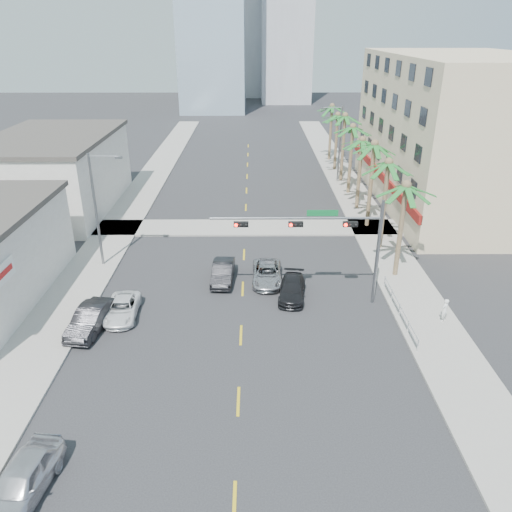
{
  "coord_description": "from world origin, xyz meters",
  "views": [
    {
      "loc": [
        0.78,
        -21.95,
        17.31
      ],
      "look_at": [
        0.96,
        8.1,
        3.5
      ],
      "focal_mm": 35.0,
      "sensor_mm": 36.0,
      "label": 1
    }
  ],
  "objects_px": {
    "car_parked_far": "(122,309)",
    "car_lane_left": "(223,272)",
    "car_lane_center": "(267,274)",
    "car_lane_right": "(292,289)",
    "pedestrian": "(444,310)",
    "car_parked_mid": "(90,319)",
    "car_parked_near": "(22,481)",
    "traffic_signal_mast": "(330,235)"
  },
  "relations": [
    {
      "from": "car_lane_right",
      "to": "car_lane_left",
      "type": "bearing_deg",
      "value": 160.95
    },
    {
      "from": "car_lane_left",
      "to": "car_lane_right",
      "type": "bearing_deg",
      "value": -24.29
    },
    {
      "from": "car_parked_near",
      "to": "car_parked_far",
      "type": "bearing_deg",
      "value": 93.99
    },
    {
      "from": "traffic_signal_mast",
      "to": "car_parked_near",
      "type": "height_order",
      "value": "traffic_signal_mast"
    },
    {
      "from": "car_lane_left",
      "to": "pedestrian",
      "type": "relative_size",
      "value": 2.73
    },
    {
      "from": "car_lane_right",
      "to": "pedestrian",
      "type": "relative_size",
      "value": 2.73
    },
    {
      "from": "car_parked_far",
      "to": "car_lane_right",
      "type": "relative_size",
      "value": 0.99
    },
    {
      "from": "car_parked_mid",
      "to": "car_lane_left",
      "type": "relative_size",
      "value": 1.06
    },
    {
      "from": "car_parked_near",
      "to": "car_lane_right",
      "type": "distance_m",
      "value": 20.27
    },
    {
      "from": "car_parked_mid",
      "to": "car_lane_right",
      "type": "xyz_separation_m",
      "value": [
        12.9,
        4.1,
        -0.13
      ]
    },
    {
      "from": "car_parked_far",
      "to": "car_lane_center",
      "type": "bearing_deg",
      "value": 24.27
    },
    {
      "from": "car_lane_right",
      "to": "car_parked_near",
      "type": "bearing_deg",
      "value": -118.85
    },
    {
      "from": "car_lane_center",
      "to": "car_lane_right",
      "type": "relative_size",
      "value": 1.08
    },
    {
      "from": "car_parked_near",
      "to": "car_lane_center",
      "type": "height_order",
      "value": "car_parked_near"
    },
    {
      "from": "car_lane_center",
      "to": "car_lane_right",
      "type": "bearing_deg",
      "value": -53.54
    },
    {
      "from": "car_parked_near",
      "to": "car_lane_center",
      "type": "xyz_separation_m",
      "value": [
        10.33,
        18.69,
        -0.14
      ]
    },
    {
      "from": "car_lane_center",
      "to": "traffic_signal_mast",
      "type": "bearing_deg",
      "value": -37.97
    },
    {
      "from": "car_parked_far",
      "to": "car_lane_right",
      "type": "bearing_deg",
      "value": 9.87
    },
    {
      "from": "car_parked_mid",
      "to": "pedestrian",
      "type": "xyz_separation_m",
      "value": [
        22.34,
        0.64,
        0.18
      ]
    },
    {
      "from": "car_lane_right",
      "to": "car_lane_center",
      "type": "bearing_deg",
      "value": 133.09
    },
    {
      "from": "car_parked_near",
      "to": "car_parked_mid",
      "type": "height_order",
      "value": "car_parked_near"
    },
    {
      "from": "car_lane_left",
      "to": "car_lane_right",
      "type": "height_order",
      "value": "car_lane_left"
    },
    {
      "from": "traffic_signal_mast",
      "to": "car_lane_left",
      "type": "distance_m",
      "value": 9.12
    },
    {
      "from": "car_parked_near",
      "to": "car_lane_left",
      "type": "relative_size",
      "value": 1.07
    },
    {
      "from": "car_parked_mid",
      "to": "car_lane_left",
      "type": "distance_m",
      "value": 10.29
    },
    {
      "from": "pedestrian",
      "to": "car_lane_center",
      "type": "bearing_deg",
      "value": -69.4
    },
    {
      "from": "car_parked_mid",
      "to": "car_lane_center",
      "type": "distance_m",
      "value": 12.94
    },
    {
      "from": "pedestrian",
      "to": "car_parked_near",
      "type": "bearing_deg",
      "value": -10.85
    },
    {
      "from": "pedestrian",
      "to": "car_lane_right",
      "type": "bearing_deg",
      "value": -61.9
    },
    {
      "from": "traffic_signal_mast",
      "to": "car_lane_center",
      "type": "xyz_separation_m",
      "value": [
        -3.98,
        3.21,
        -4.41
      ]
    },
    {
      "from": "car_parked_far",
      "to": "car_lane_left",
      "type": "distance_m",
      "value": 8.08
    },
    {
      "from": "car_lane_left",
      "to": "car_lane_center",
      "type": "relative_size",
      "value": 0.92
    },
    {
      "from": "car_lane_left",
      "to": "pedestrian",
      "type": "bearing_deg",
      "value": -20.14
    },
    {
      "from": "car_lane_left",
      "to": "car_lane_center",
      "type": "height_order",
      "value": "car_lane_left"
    },
    {
      "from": "car_parked_near",
      "to": "pedestrian",
      "type": "bearing_deg",
      "value": 37.94
    },
    {
      "from": "traffic_signal_mast",
      "to": "car_lane_center",
      "type": "relative_size",
      "value": 2.38
    },
    {
      "from": "traffic_signal_mast",
      "to": "car_lane_right",
      "type": "xyz_separation_m",
      "value": [
        -2.29,
        0.84,
        -4.44
      ]
    },
    {
      "from": "pedestrian",
      "to": "car_lane_left",
      "type": "bearing_deg",
      "value": -64.2
    },
    {
      "from": "car_lane_center",
      "to": "car_parked_mid",
      "type": "bearing_deg",
      "value": -149.1
    },
    {
      "from": "car_parked_far",
      "to": "car_parked_mid",
      "type": "bearing_deg",
      "value": -139.04
    },
    {
      "from": "car_parked_near",
      "to": "car_lane_center",
      "type": "distance_m",
      "value": 21.36
    },
    {
      "from": "car_parked_mid",
      "to": "car_parked_far",
      "type": "height_order",
      "value": "car_parked_mid"
    }
  ]
}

